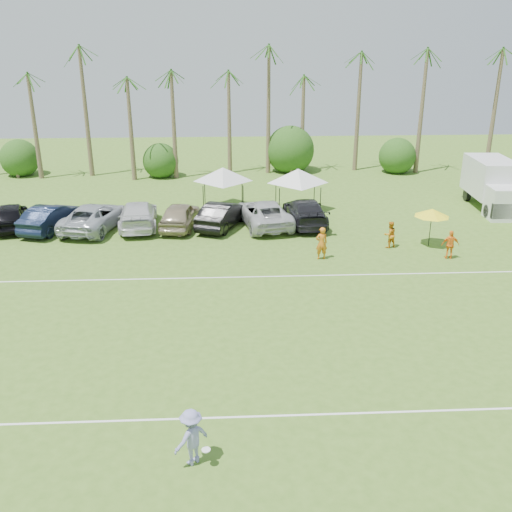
{
  "coord_description": "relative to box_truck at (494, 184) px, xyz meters",
  "views": [
    {
      "loc": [
        0.05,
        -13.98,
        11.98
      ],
      "look_at": [
        1.42,
        12.95,
        1.6
      ],
      "focal_mm": 40.0,
      "sensor_mm": 36.0,
      "label": 1
    }
  ],
  "objects": [
    {
      "name": "parked_car_7",
      "position": [
        -14.33,
        -3.0,
        -1.03
      ],
      "size": [
        2.74,
        6.11,
        1.74
      ],
      "primitive_type": "imported",
      "rotation": [
        0.0,
        0.0,
        3.19
      ],
      "color": "black",
      "rests_on": "ground"
    },
    {
      "name": "canopy_tent_right",
      "position": [
        -14.49,
        0.21,
        1.22
      ],
      "size": [
        4.5,
        4.5,
        3.64
      ],
      "color": "black",
      "rests_on": "ground"
    },
    {
      "name": "palm_tree_2",
      "position": [
        -31.63,
        11.91,
        7.31
      ],
      "size": [
        2.4,
        2.4,
        10.9
      ],
      "color": "brown",
      "rests_on": "ground"
    },
    {
      "name": "sideline_player_a",
      "position": [
        -14.27,
        -9.62,
        -0.94
      ],
      "size": [
        0.76,
        0.57,
        1.92
      ],
      "primitive_type": "imported",
      "rotation": [
        0.0,
        0.0,
        3.31
      ],
      "color": "orange",
      "rests_on": "ground"
    },
    {
      "name": "sideline_player_c",
      "position": [
        -6.87,
        -9.95,
        -1.05
      ],
      "size": [
        1.04,
        0.53,
        1.69
      ],
      "primitive_type": "imported",
      "rotation": [
        0.0,
        0.0,
        3.02
      ],
      "color": "orange",
      "rests_on": "ground"
    },
    {
      "name": "ground",
      "position": [
        -19.63,
        -26.09,
        -1.9
      ],
      "size": [
        120.0,
        120.0,
        0.0
      ],
      "primitive_type": "plane",
      "color": "#456B20",
      "rests_on": "ground"
    },
    {
      "name": "canopy_tent_left",
      "position": [
        -19.91,
        1.22,
        1.17
      ],
      "size": [
        4.42,
        4.42,
        3.58
      ],
      "color": "black",
      "rests_on": "ground"
    },
    {
      "name": "palm_tree_1",
      "position": [
        -36.63,
        11.91,
        6.45
      ],
      "size": [
        2.4,
        2.4,
        9.9
      ],
      "color": "brown",
      "rests_on": "ground"
    },
    {
      "name": "parked_car_3",
      "position": [
        -25.62,
        -3.1,
        -1.03
      ],
      "size": [
        3.04,
        6.21,
        1.74
      ],
      "primitive_type": "imported",
      "rotation": [
        0.0,
        0.0,
        3.24
      ],
      "color": "silver",
      "rests_on": "ground"
    },
    {
      "name": "parked_car_0",
      "position": [
        -34.08,
        -2.93,
        -1.03
      ],
      "size": [
        3.24,
        5.45,
        1.74
      ],
      "primitive_type": "imported",
      "rotation": [
        0.0,
        0.0,
        3.39
      ],
      "color": "black",
      "rests_on": "ground"
    },
    {
      "name": "palm_tree_9",
      "position": [
        -1.63,
        11.91,
        6.45
      ],
      "size": [
        2.4,
        2.4,
        9.9
      ],
      "color": "brown",
      "rests_on": "ground"
    },
    {
      "name": "palm_tree_4",
      "position": [
        -23.63,
        11.91,
        5.58
      ],
      "size": [
        2.4,
        2.4,
        8.9
      ],
      "color": "brown",
      "rests_on": "ground"
    },
    {
      "name": "parked_car_5",
      "position": [
        -19.98,
        -3.4,
        -1.03
      ],
      "size": [
        3.69,
        5.58,
        1.74
      ],
      "primitive_type": "imported",
      "rotation": [
        0.0,
        0.0,
        2.76
      ],
      "color": "black",
      "rests_on": "ground"
    },
    {
      "name": "parked_car_4",
      "position": [
        -22.8,
        -3.41,
        -1.03
      ],
      "size": [
        2.79,
        5.35,
        1.74
      ],
      "primitive_type": "imported",
      "rotation": [
        0.0,
        0.0,
        2.99
      ],
      "color": "gray",
      "rests_on": "ground"
    },
    {
      "name": "palm_tree_10",
      "position": [
        3.37,
        11.91,
        7.31
      ],
      "size": [
        2.4,
        2.4,
        10.9
      ],
      "color": "brown",
      "rests_on": "ground"
    },
    {
      "name": "sideline_player_b",
      "position": [
        -9.83,
        -7.91,
        -1.08
      ],
      "size": [
        0.94,
        0.82,
        1.64
      ],
      "primitive_type": "imported",
      "rotation": [
        0.0,
        0.0,
        3.44
      ],
      "color": "orange",
      "rests_on": "ground"
    },
    {
      "name": "palm_tree_5",
      "position": [
        -19.63,
        11.91,
        6.45
      ],
      "size": [
        2.4,
        2.4,
        9.9
      ],
      "color": "brown",
      "rests_on": "ground"
    },
    {
      "name": "bush_tree_0",
      "position": [
        -38.63,
        12.91,
        -0.1
      ],
      "size": [
        4.0,
        4.0,
        4.0
      ],
      "color": "brown",
      "rests_on": "ground"
    },
    {
      "name": "box_truck",
      "position": [
        0.0,
        0.0,
        0.0
      ],
      "size": [
        3.04,
        7.05,
        3.55
      ],
      "rotation": [
        0.0,
        0.0,
        -0.07
      ],
      "color": "silver",
      "rests_on": "ground"
    },
    {
      "name": "palm_tree_8",
      "position": [
        -6.63,
        11.91,
        5.58
      ],
      "size": [
        2.4,
        2.4,
        8.9
      ],
      "color": "brown",
      "rests_on": "ground"
    },
    {
      "name": "bush_tree_2",
      "position": [
        -13.63,
        12.91,
        -0.1
      ],
      "size": [
        4.0,
        4.0,
        4.0
      ],
      "color": "brown",
      "rests_on": "ground"
    },
    {
      "name": "palm_tree_7",
      "position": [
        -11.63,
        11.91,
        8.16
      ],
      "size": [
        2.4,
        2.4,
        11.9
      ],
      "color": "brown",
      "rests_on": "ground"
    },
    {
      "name": "frisbee_player",
      "position": [
        -20.79,
        -26.19,
        -0.98
      ],
      "size": [
        1.35,
        1.29,
        1.84
      ],
      "rotation": [
        0.0,
        0.0,
        3.84
      ],
      "color": "#8788C0",
      "rests_on": "ground"
    },
    {
      "name": "field_lines",
      "position": [
        -19.63,
        -18.09,
        -1.89
      ],
      "size": [
        80.0,
        12.1,
        0.01
      ],
      "color": "white",
      "rests_on": "ground"
    },
    {
      "name": "parked_car_6",
      "position": [
        -17.16,
        -3.24,
        -1.03
      ],
      "size": [
        3.97,
        6.67,
        1.74
      ],
      "primitive_type": "imported",
      "rotation": [
        0.0,
        0.0,
        3.32
      ],
      "color": "#BDBDBD",
      "rests_on": "ground"
    },
    {
      "name": "parked_car_2",
      "position": [
        -28.44,
        -3.45,
        -1.03
      ],
      "size": [
        4.11,
        6.71,
        1.74
      ],
      "primitive_type": "imported",
      "rotation": [
        0.0,
        0.0,
        2.93
      ],
      "color": "#A4A9AF",
      "rests_on": "ground"
    },
    {
      "name": "bush_tree_3",
      "position": [
        -3.63,
        12.91,
        -0.1
      ],
      "size": [
        4.0,
        4.0,
        4.0
      ],
      "color": "brown",
      "rests_on": "ground"
    },
    {
      "name": "market_umbrella",
      "position": [
        -7.33,
        -7.78,
        0.22
      ],
      "size": [
        2.12,
        2.12,
        2.36
      ],
      "color": "black",
      "rests_on": "ground"
    },
    {
      "name": "palm_tree_3",
      "position": [
        -27.63,
        11.91,
        8.16
      ],
      "size": [
        2.4,
        2.4,
        11.9
      ],
      "color": "brown",
      "rests_on": "ground"
    },
    {
      "name": "parked_car_1",
      "position": [
        -31.26,
        -3.47,
        -1.03
      ],
      "size": [
        3.24,
        5.58,
        1.74
      ],
      "primitive_type": "imported",
      "rotation": [
        0.0,
        0.0,
        2.86
      ],
      "color": "black",
      "rests_on": "ground"
    },
    {
      "name": "palm_tree_6",
      "position": [
        -15.63,
        11.91,
        7.31
      ],
      "size": [
        2.4,
        2.4,
        10.9
      ],
      "color": "brown",
      "rests_on": "ground"
    },
    {
      "name": "bush_tree_1",
      "position": [
        -25.63,
        12.91,
        -0.1
      ],
      "size": [
        4.0,
        4.0,
        4.0
      ],
      "color": "brown",
      "rests_on": "ground"
    }
  ]
}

